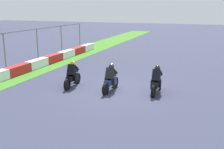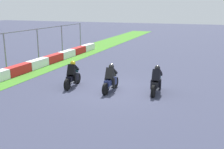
{
  "view_description": "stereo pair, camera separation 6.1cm",
  "coord_description": "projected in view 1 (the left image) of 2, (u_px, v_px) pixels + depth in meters",
  "views": [
    {
      "loc": [
        -13.59,
        -4.95,
        4.54
      ],
      "look_at": [
        -0.04,
        0.04,
        0.9
      ],
      "focal_mm": 43.78,
      "sensor_mm": 36.0,
      "label": 1
    },
    {
      "loc": [
        -13.57,
        -5.01,
        4.54
      ],
      "look_at": [
        -0.04,
        0.04,
        0.9
      ],
      "focal_mm": 43.78,
      "sensor_mm": 36.0,
      "label": 2
    }
  ],
  "objects": [
    {
      "name": "ground_plane",
      "position": [
        113.0,
        90.0,
        15.14
      ],
      "size": [
        120.0,
        120.0,
        0.0
      ],
      "primitive_type": "plane",
      "color": "#393C53"
    },
    {
      "name": "grass_verge",
      "position": [
        4.0,
        78.0,
        17.65
      ],
      "size": [
        72.0,
        3.55,
        0.02
      ],
      "primitive_type": "cube",
      "color": "#468829",
      "rests_on": "ground_plane"
    },
    {
      "name": "track_barrier",
      "position": [
        6.0,
        74.0,
        17.5
      ],
      "size": [
        26.49,
        0.6,
        0.64
      ],
      "color": "red",
      "rests_on": "ground_plane"
    },
    {
      "name": "rider_lane_a",
      "position": [
        156.0,
        82.0,
        14.45
      ],
      "size": [
        2.04,
        0.54,
        1.51
      ],
      "rotation": [
        0.0,
        0.0,
        -0.0
      ],
      "color": "black",
      "rests_on": "ground_plane"
    },
    {
      "name": "rider_lane_b",
      "position": [
        111.0,
        80.0,
        14.8
      ],
      "size": [
        2.04,
        0.55,
        1.51
      ],
      "rotation": [
        0.0,
        0.0,
        -0.03
      ],
      "color": "black",
      "rests_on": "ground_plane"
    },
    {
      "name": "rider_lane_c",
      "position": [
        72.0,
        76.0,
        15.63
      ],
      "size": [
        2.04,
        0.55,
        1.51
      ],
      "rotation": [
        0.0,
        0.0,
        0.06
      ],
      "color": "black",
      "rests_on": "ground_plane"
    }
  ]
}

